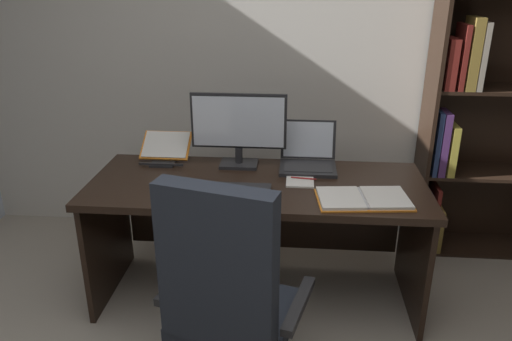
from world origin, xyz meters
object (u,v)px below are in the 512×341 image
object	(u,v)px
desk	(258,208)
keyboard	(230,190)
laptop	(308,158)
reading_stand_with_book	(165,148)
open_binder	(363,199)
bookshelf	(485,82)
pen	(304,178)
notepad	(300,180)
computer_mouse	(174,186)
office_chair	(229,313)
monitor	(239,129)

from	to	relation	value
desk	keyboard	world-z (taller)	keyboard
laptop	reading_stand_with_book	xyz separation A→B (m)	(-0.86, 0.04, 0.02)
keyboard	open_binder	xyz separation A→B (m)	(0.68, -0.05, -0.00)
bookshelf	pen	world-z (taller)	bookshelf
notepad	reading_stand_with_book	bearing A→B (deg)	162.92
reading_stand_with_book	desk	bearing A→B (deg)	-20.07
notepad	pen	distance (m)	0.02
laptop	notepad	bearing A→B (deg)	-102.00
computer_mouse	bookshelf	bearing A→B (deg)	25.04
open_binder	pen	distance (m)	0.38
reading_stand_with_book	computer_mouse	bearing A→B (deg)	-70.33
office_chair	laptop	bearing A→B (deg)	86.74
computer_mouse	reading_stand_with_book	xyz separation A→B (m)	(-0.16, 0.44, 0.06)
desk	open_binder	xyz separation A→B (m)	(0.55, -0.27, 0.21)
office_chair	notepad	size ratio (longest dim) A/B	5.21
laptop	pen	size ratio (longest dim) A/B	2.33
keyboard	notepad	xyz separation A→B (m)	(0.36, 0.18, -0.01)
office_chair	desk	bearing A→B (deg)	101.06
bookshelf	desk	bearing A→B (deg)	-155.69
pen	office_chair	bearing A→B (deg)	-110.75
reading_stand_with_book	pen	world-z (taller)	reading_stand_with_book
open_binder	laptop	bearing A→B (deg)	115.76
keyboard	reading_stand_with_book	distance (m)	0.63
desk	bookshelf	world-z (taller)	bookshelf
laptop	desk	bearing A→B (deg)	-148.33
monitor	laptop	size ratio (longest dim) A/B	1.71
office_chair	open_binder	xyz separation A→B (m)	(0.61, 0.58, 0.29)
laptop	open_binder	xyz separation A→B (m)	(0.27, -0.44, -0.04)
desk	notepad	size ratio (longest dim) A/B	8.78
bookshelf	office_chair	distance (m)	2.17
notepad	monitor	bearing A→B (deg)	150.77
reading_stand_with_book	monitor	bearing A→B (deg)	-6.08
office_chair	open_binder	bearing A→B (deg)	58.56
notepad	desk	bearing A→B (deg)	170.80
office_chair	keyboard	world-z (taller)	office_chair
office_chair	computer_mouse	distance (m)	0.79
computer_mouse	open_binder	size ratio (longest dim) A/B	0.21
keyboard	bookshelf	bearing A→B (deg)	29.28
desk	office_chair	distance (m)	0.86
desk	computer_mouse	world-z (taller)	computer_mouse
monitor	keyboard	xyz separation A→B (m)	(0.00, -0.39, -0.21)
office_chair	computer_mouse	world-z (taller)	office_chair
reading_stand_with_book	pen	size ratio (longest dim) A/B	2.11
desk	laptop	distance (m)	0.41
laptop	reading_stand_with_book	bearing A→B (deg)	177.21
keyboard	computer_mouse	size ratio (longest dim) A/B	4.04
laptop	keyboard	size ratio (longest dim) A/B	0.78
monitor	pen	world-z (taller)	monitor
bookshelf	open_binder	size ratio (longest dim) A/B	4.65
bookshelf	reading_stand_with_book	distance (m)	2.03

